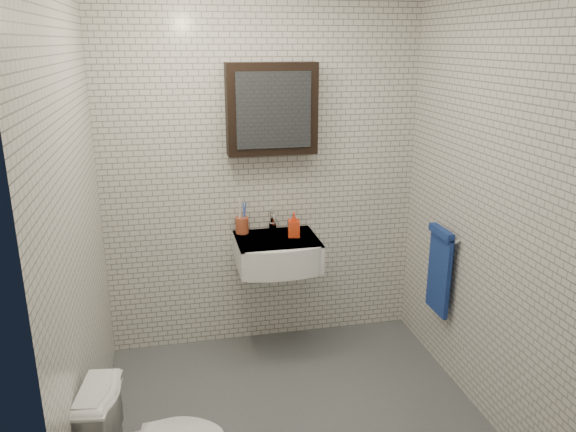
# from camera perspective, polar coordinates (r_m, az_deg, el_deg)

# --- Properties ---
(ground) EXTENTS (2.20, 2.00, 0.01)m
(ground) POSITION_cam_1_polar(r_m,az_deg,el_deg) (3.53, 0.68, -19.66)
(ground) COLOR #53575C
(ground) RESTS_ON ground
(room_shell) EXTENTS (2.22, 2.02, 2.51)m
(room_shell) POSITION_cam_1_polar(r_m,az_deg,el_deg) (2.89, 0.78, 4.12)
(room_shell) COLOR silver
(room_shell) RESTS_ON ground
(washbasin) EXTENTS (0.55, 0.50, 0.20)m
(washbasin) POSITION_cam_1_polar(r_m,az_deg,el_deg) (3.80, -1.00, -3.81)
(washbasin) COLOR white
(washbasin) RESTS_ON room_shell
(faucet) EXTENTS (0.06, 0.20, 0.15)m
(faucet) POSITION_cam_1_polar(r_m,az_deg,el_deg) (3.93, -1.57, -0.60)
(faucet) COLOR silver
(faucet) RESTS_ON washbasin
(mirror_cabinet) EXTENTS (0.60, 0.15, 0.60)m
(mirror_cabinet) POSITION_cam_1_polar(r_m,az_deg,el_deg) (3.76, -1.66, 10.80)
(mirror_cabinet) COLOR black
(mirror_cabinet) RESTS_ON room_shell
(towel_rail) EXTENTS (0.09, 0.30, 0.58)m
(towel_rail) POSITION_cam_1_polar(r_m,az_deg,el_deg) (3.79, 15.15, -5.03)
(towel_rail) COLOR silver
(towel_rail) RESTS_ON room_shell
(toothbrush_cup) EXTENTS (0.09, 0.09, 0.25)m
(toothbrush_cup) POSITION_cam_1_polar(r_m,az_deg,el_deg) (3.90, -4.69, -0.85)
(toothbrush_cup) COLOR #9F4227
(toothbrush_cup) RESTS_ON washbasin
(soap_bottle) EXTENTS (0.09, 0.09, 0.17)m
(soap_bottle) POSITION_cam_1_polar(r_m,az_deg,el_deg) (3.82, 0.60, -0.86)
(soap_bottle) COLOR orange
(soap_bottle) RESTS_ON washbasin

